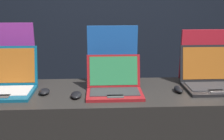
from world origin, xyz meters
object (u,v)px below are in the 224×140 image
object	(u,v)px
mouse_front	(44,92)
promo_stand_back	(202,57)
laptop_back	(209,78)
laptop_middle	(114,85)
mouse_back	(179,89)
promo_stand_front	(16,54)
mouse_middle	(76,95)
laptop_front	(8,82)
promo_stand_middle	(112,56)

from	to	relation	value
mouse_front	promo_stand_back	size ratio (longest dim) A/B	0.24
mouse_front	laptop_back	distance (m)	1.15
mouse_front	laptop_back	world-z (taller)	laptop_back
laptop_middle	mouse_back	distance (m)	0.44
mouse_front	mouse_back	bearing A→B (deg)	-0.16
mouse_front	promo_stand_front	bearing A→B (deg)	132.52
mouse_middle	laptop_back	xyz separation A→B (m)	(0.93, 0.15, 0.05)
laptop_middle	promo_stand_front	bearing A→B (deg)	159.30
laptop_front	laptop_middle	bearing A→B (deg)	-5.04
mouse_front	promo_stand_middle	bearing A→B (deg)	27.47
mouse_middle	promo_stand_back	world-z (taller)	promo_stand_back
mouse_back	laptop_front	bearing A→B (deg)	176.62
laptop_back	laptop_front	bearing A→B (deg)	-179.29
laptop_middle	promo_stand_back	xyz separation A→B (m)	(0.68, 0.24, 0.13)
laptop_back	mouse_back	bearing A→B (deg)	-160.25
mouse_middle	laptop_back	bearing A→B (deg)	9.22
laptop_back	promo_stand_back	distance (m)	0.20
promo_stand_front	promo_stand_back	world-z (taller)	promo_stand_front
mouse_front	promo_stand_back	bearing A→B (deg)	11.81
laptop_middle	mouse_back	world-z (taller)	laptop_middle
laptop_middle	mouse_back	xyz separation A→B (m)	(0.44, -0.01, -0.04)
mouse_middle	promo_stand_middle	world-z (taller)	promo_stand_middle
mouse_front	mouse_back	xyz separation A→B (m)	(0.91, -0.00, 0.00)
mouse_middle	promo_stand_middle	xyz separation A→B (m)	(0.25, 0.31, 0.19)
promo_stand_back	laptop_back	bearing A→B (deg)	-90.00
promo_stand_back	mouse_front	bearing A→B (deg)	-168.19
laptop_front	promo_stand_middle	bearing A→B (deg)	13.83
laptop_front	mouse_front	distance (m)	0.26
laptop_middle	mouse_back	bearing A→B (deg)	-0.66
mouse_front	mouse_middle	distance (m)	0.23
laptop_middle	promo_stand_back	distance (m)	0.73
promo_stand_middle	mouse_middle	bearing A→B (deg)	-128.86
laptop_front	promo_stand_front	size ratio (longest dim) A/B	0.80
laptop_front	laptop_back	world-z (taller)	laptop_front
promo_stand_front	mouse_back	distance (m)	1.21
laptop_back	mouse_back	distance (m)	0.26
promo_stand_front	promo_stand_back	size ratio (longest dim) A/B	1.14
mouse_back	laptop_middle	bearing A→B (deg)	179.34
promo_stand_front	promo_stand_middle	distance (m)	0.72
mouse_middle	promo_stand_middle	bearing A→B (deg)	51.14
laptop_front	promo_stand_front	world-z (taller)	promo_stand_front
mouse_front	mouse_back	world-z (taller)	mouse_back
laptop_front	promo_stand_middle	size ratio (longest dim) A/B	0.84
mouse_back	laptop_back	bearing A→B (deg)	19.75
laptop_middle	laptop_back	xyz separation A→B (m)	(0.68, 0.08, 0.01)
mouse_middle	promo_stand_back	distance (m)	0.99
promo_stand_front	mouse_back	bearing A→B (deg)	-13.43
mouse_back	promo_stand_front	bearing A→B (deg)	166.57
mouse_front	laptop_back	bearing A→B (deg)	4.16
mouse_middle	mouse_back	distance (m)	0.69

